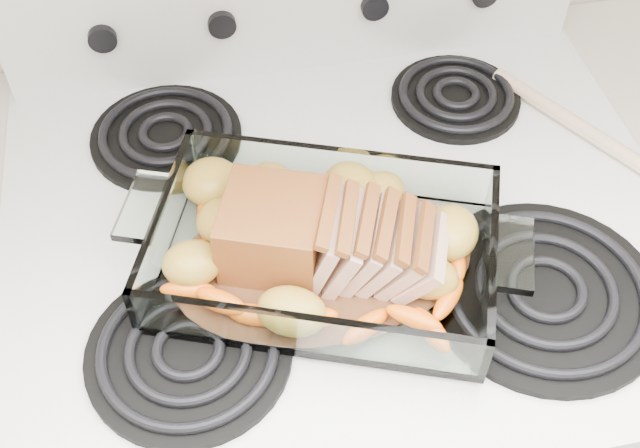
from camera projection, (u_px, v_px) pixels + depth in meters
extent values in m
cube|color=silver|center=(334.00, 403.00, 1.30)|extent=(0.76, 0.65, 0.92)
cube|color=silver|center=(340.00, 217.00, 0.94)|extent=(0.78, 0.67, 0.02)
cube|color=silver|center=(295.00, 0.00, 1.05)|extent=(0.76, 0.06, 0.18)
cylinder|color=black|center=(189.00, 353.00, 0.81)|extent=(0.21, 0.21, 0.01)
cylinder|color=black|center=(545.00, 294.00, 0.86)|extent=(0.25, 0.25, 0.01)
cylinder|color=black|center=(166.00, 137.00, 1.01)|extent=(0.19, 0.19, 0.01)
cylinder|color=black|center=(455.00, 98.00, 1.06)|extent=(0.17, 0.17, 0.01)
cylinder|color=black|center=(102.00, 37.00, 1.00)|extent=(0.04, 0.02, 0.04)
cylinder|color=black|center=(222.00, 23.00, 1.02)|extent=(0.04, 0.02, 0.04)
cylinder|color=black|center=(374.00, 5.00, 1.05)|extent=(0.04, 0.02, 0.04)
cube|color=white|center=(324.00, 264.00, 0.87)|extent=(0.35, 0.23, 0.01)
cube|color=white|center=(346.00, 334.00, 0.77)|extent=(0.35, 0.01, 0.06)
cube|color=white|center=(304.00, 169.00, 0.91)|extent=(0.35, 0.01, 0.06)
cube|color=white|center=(158.00, 270.00, 0.82)|extent=(0.01, 0.23, 0.06)
cube|color=white|center=(481.00, 220.00, 0.87)|extent=(0.01, 0.23, 0.06)
cylinder|color=#4D2C18|center=(324.00, 260.00, 0.87)|extent=(0.21, 0.21, 0.00)
cube|color=brown|center=(273.00, 245.00, 0.83)|extent=(0.10, 0.10, 0.08)
cube|color=#DFAD8C|center=(328.00, 238.00, 0.84)|extent=(0.04, 0.10, 0.08)
cube|color=#DFAD8C|center=(347.00, 236.00, 0.84)|extent=(0.04, 0.10, 0.08)
cube|color=#DFAD8C|center=(365.00, 234.00, 0.84)|extent=(0.04, 0.09, 0.07)
cube|color=#DFAD8C|center=(383.00, 232.00, 0.85)|extent=(0.05, 0.09, 0.07)
cube|color=#DFAD8C|center=(401.00, 231.00, 0.85)|extent=(0.05, 0.09, 0.06)
cube|color=#DFAD8C|center=(418.00, 229.00, 0.86)|extent=(0.05, 0.09, 0.06)
ellipsoid|color=orange|center=(191.00, 342.00, 0.79)|extent=(0.06, 0.02, 0.02)
ellipsoid|color=orange|center=(451.00, 299.00, 0.82)|extent=(0.06, 0.02, 0.02)
ellipsoid|color=orange|center=(460.00, 219.00, 0.89)|extent=(0.06, 0.02, 0.02)
ellipsoid|color=orange|center=(171.00, 248.00, 0.87)|extent=(0.06, 0.02, 0.02)
ellipsoid|color=gold|center=(167.00, 214.00, 0.88)|extent=(0.06, 0.06, 0.05)
ellipsoid|color=gold|center=(326.00, 184.00, 0.91)|extent=(0.06, 0.06, 0.05)
ellipsoid|color=gold|center=(446.00, 245.00, 0.85)|extent=(0.06, 0.06, 0.05)
cylinder|color=beige|center=(569.00, 120.00, 1.02)|extent=(0.14, 0.21, 0.02)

